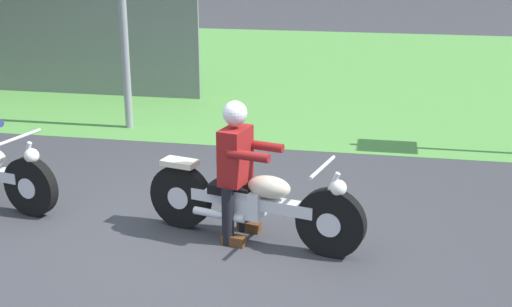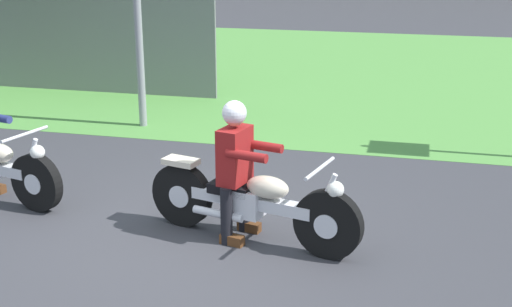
{
  "view_description": "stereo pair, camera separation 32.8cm",
  "coord_description": "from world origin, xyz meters",
  "views": [
    {
      "loc": [
        1.87,
        -5.86,
        2.95
      ],
      "look_at": [
        0.67,
        0.45,
        0.85
      ],
      "focal_mm": 47.73,
      "sensor_mm": 36.0,
      "label": 1
    },
    {
      "loc": [
        2.19,
        -5.79,
        2.95
      ],
      "look_at": [
        0.67,
        0.45,
        0.85
      ],
      "focal_mm": 47.73,
      "sensor_mm": 36.0,
      "label": 2
    }
  ],
  "objects": [
    {
      "name": "motorcycle_lead",
      "position": [
        0.68,
        0.24,
        0.41
      ],
      "size": [
        2.27,
        0.83,
        0.9
      ],
      "rotation": [
        0.0,
        0.0,
        -0.24
      ],
      "color": "black",
      "rests_on": "ground"
    },
    {
      "name": "rider_lead",
      "position": [
        0.52,
        0.29,
        0.83
      ],
      "size": [
        0.62,
        0.55,
        1.42
      ],
      "rotation": [
        0.0,
        0.0,
        -0.24
      ],
      "color": "black",
      "rests_on": "ground"
    },
    {
      "name": "fence_segment",
      "position": [
        -4.93,
        5.98,
        0.9
      ],
      "size": [
        7.0,
        0.06,
        1.8
      ],
      "primitive_type": "cube",
      "color": "slate",
      "rests_on": "ground"
    },
    {
      "name": "ground",
      "position": [
        0.0,
        0.0,
        0.0
      ],
      "size": [
        120.0,
        120.0,
        0.0
      ],
      "primitive_type": "plane",
      "color": "#38383D"
    },
    {
      "name": "grass_verge",
      "position": [
        0.0,
        9.24,
        0.0
      ],
      "size": [
        60.0,
        12.0,
        0.01
      ],
      "primitive_type": "cube",
      "color": "#549342",
      "rests_on": "ground"
    }
  ]
}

